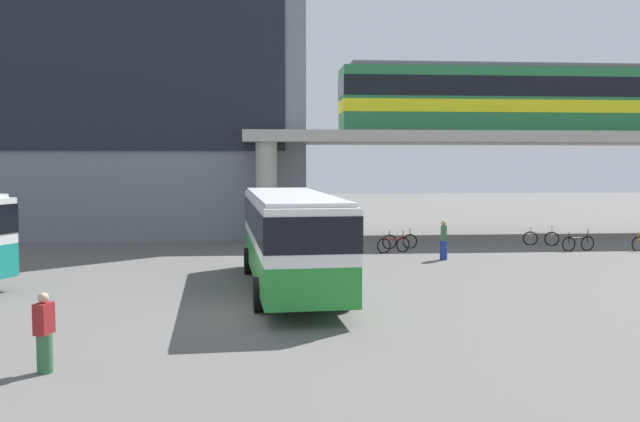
{
  "coord_description": "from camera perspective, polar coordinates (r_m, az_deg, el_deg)",
  "views": [
    {
      "loc": [
        0.18,
        -18.92,
        4.29
      ],
      "look_at": [
        2.52,
        9.4,
        2.2
      ],
      "focal_mm": 38.0,
      "sensor_mm": 36.0,
      "label": 1
    }
  ],
  "objects": [
    {
      "name": "bicycle_silver",
      "position": [
        36.37,
        18.12,
        -2.21
      ],
      "size": [
        1.75,
        0.51,
        1.04
      ],
      "color": "black",
      "rests_on": "ground_plane"
    },
    {
      "name": "pedestrian_by_bike_rack",
      "position": [
        15.02,
        -22.2,
        -9.66
      ],
      "size": [
        0.36,
        0.46,
        1.65
      ],
      "color": "#33663F",
      "rests_on": "ground_plane"
    },
    {
      "name": "bicycle_black",
      "position": [
        34.74,
        20.92,
        -2.57
      ],
      "size": [
        1.77,
        0.4,
        1.04
      ],
      "color": "black",
      "rests_on": "ground_plane"
    },
    {
      "name": "pedestrian_walking_across",
      "position": [
        29.97,
        10.38,
        -2.51
      ],
      "size": [
        0.36,
        0.46,
        1.74
      ],
      "color": "navy",
      "rests_on": "ground_plane"
    },
    {
      "name": "elevated_platform",
      "position": [
        40.86,
        17.4,
        5.23
      ],
      "size": [
        32.84,
        7.47,
        5.89
      ],
      "color": "#ADA89E",
      "rests_on": "ground_plane"
    },
    {
      "name": "station_building",
      "position": [
        44.98,
        -16.5,
        10.02
      ],
      "size": [
        22.53,
        14.83,
        17.94
      ],
      "color": "slate",
      "rests_on": "ground_plane"
    },
    {
      "name": "train",
      "position": [
        41.35,
        18.67,
        8.94
      ],
      "size": [
        23.92,
        2.96,
        3.84
      ],
      "color": "#26723F",
      "rests_on": "elevated_platform"
    },
    {
      "name": "bicycle_brown",
      "position": [
        33.55,
        6.73,
        -2.55
      ],
      "size": [
        1.79,
        0.22,
        1.04
      ],
      "color": "black",
      "rests_on": "ground_plane"
    },
    {
      "name": "ground_plane",
      "position": [
        29.24,
        -5.03,
        -4.25
      ],
      "size": [
        120.0,
        120.0,
        0.0
      ],
      "primitive_type": "plane",
      "color": "#605E5B"
    },
    {
      "name": "bus_main",
      "position": [
        22.45,
        -2.52,
        -1.68
      ],
      "size": [
        3.31,
        11.19,
        3.22
      ],
      "color": "#268C33",
      "rests_on": "ground_plane"
    },
    {
      "name": "bicycle_red",
      "position": [
        32.09,
        6.21,
        -2.85
      ],
      "size": [
        1.7,
        0.69,
        1.04
      ],
      "color": "black",
      "rests_on": "ground_plane"
    }
  ]
}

